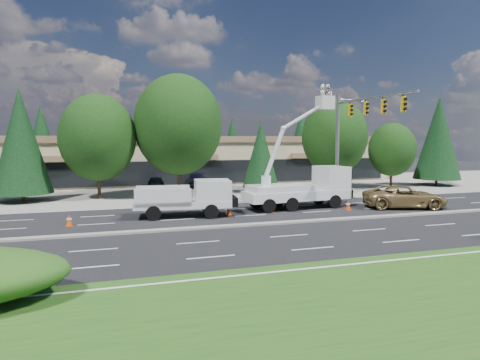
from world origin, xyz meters
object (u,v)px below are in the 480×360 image
object	(u,v)px
utility_pickup	(190,202)
bucket_truck	(306,181)
signal_mast	(351,128)
minivan	(405,197)

from	to	relation	value
utility_pickup	bucket_truck	size ratio (longest dim) A/B	0.71
signal_mast	utility_pickup	world-z (taller)	signal_mast
signal_mast	bucket_truck	world-z (taller)	bucket_truck
bucket_truck	signal_mast	bearing A→B (deg)	15.72
utility_pickup	bucket_truck	xyz separation A→B (m)	(9.08, 1.06, 1.00)
bucket_truck	minivan	bearing A→B (deg)	-23.26
signal_mast	bucket_truck	size ratio (longest dim) A/B	1.09
signal_mast	bucket_truck	bearing A→B (deg)	-159.67
minivan	utility_pickup	bearing A→B (deg)	104.09
minivan	signal_mast	bearing A→B (deg)	45.23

